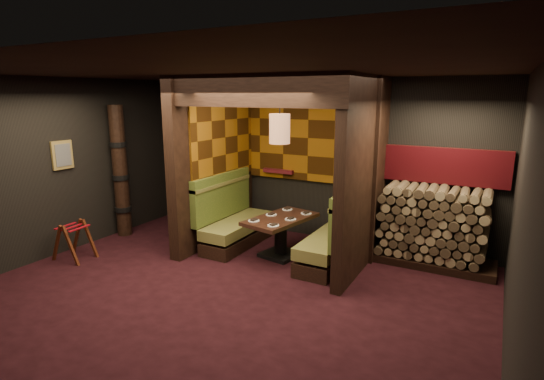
{
  "coord_description": "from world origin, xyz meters",
  "views": [
    {
      "loc": [
        3.03,
        -4.24,
        2.59
      ],
      "look_at": [
        0.0,
        1.3,
        1.15
      ],
      "focal_mm": 28.0,
      "sensor_mm": 36.0,
      "label": 1
    }
  ],
  "objects_px": {
    "booth_bench_left": "(233,222)",
    "luggage_rack": "(74,239)",
    "dining_table": "(281,231)",
    "totem_column": "(120,172)",
    "booth_bench_right": "(336,240)",
    "firewood_stack": "(437,227)",
    "pendant_lamp": "(280,129)"
  },
  "relations": [
    {
      "from": "totem_column",
      "to": "firewood_stack",
      "type": "bearing_deg",
      "value": 13.19
    },
    {
      "from": "dining_table",
      "to": "pendant_lamp",
      "type": "distance_m",
      "value": 1.65
    },
    {
      "from": "luggage_rack",
      "to": "firewood_stack",
      "type": "xyz_separation_m",
      "value": [
        5.1,
        2.49,
        0.29
      ]
    },
    {
      "from": "pendant_lamp",
      "to": "luggage_rack",
      "type": "bearing_deg",
      "value": -150.16
    },
    {
      "from": "booth_bench_left",
      "to": "booth_bench_right",
      "type": "relative_size",
      "value": 1.0
    },
    {
      "from": "pendant_lamp",
      "to": "luggage_rack",
      "type": "distance_m",
      "value": 3.72
    },
    {
      "from": "booth_bench_left",
      "to": "luggage_rack",
      "type": "bearing_deg",
      "value": -135.93
    },
    {
      "from": "booth_bench_right",
      "to": "luggage_rack",
      "type": "height_order",
      "value": "booth_bench_right"
    },
    {
      "from": "booth_bench_right",
      "to": "luggage_rack",
      "type": "distance_m",
      "value": 4.15
    },
    {
      "from": "booth_bench_right",
      "to": "firewood_stack",
      "type": "relative_size",
      "value": 0.92
    },
    {
      "from": "booth_bench_left",
      "to": "dining_table",
      "type": "height_order",
      "value": "booth_bench_left"
    },
    {
      "from": "luggage_rack",
      "to": "firewood_stack",
      "type": "bearing_deg",
      "value": 26.06
    },
    {
      "from": "dining_table",
      "to": "pendant_lamp",
      "type": "relative_size",
      "value": 1.34
    },
    {
      "from": "booth_bench_right",
      "to": "pendant_lamp",
      "type": "distance_m",
      "value": 1.9
    },
    {
      "from": "dining_table",
      "to": "totem_column",
      "type": "relative_size",
      "value": 0.56
    },
    {
      "from": "dining_table",
      "to": "luggage_rack",
      "type": "bearing_deg",
      "value": -149.41
    },
    {
      "from": "booth_bench_right",
      "to": "dining_table",
      "type": "bearing_deg",
      "value": -172.9
    },
    {
      "from": "luggage_rack",
      "to": "pendant_lamp",
      "type": "bearing_deg",
      "value": 29.84
    },
    {
      "from": "pendant_lamp",
      "to": "booth_bench_left",
      "type": "bearing_deg",
      "value": 170.71
    },
    {
      "from": "booth_bench_right",
      "to": "totem_column",
      "type": "relative_size",
      "value": 0.67
    },
    {
      "from": "pendant_lamp",
      "to": "luggage_rack",
      "type": "height_order",
      "value": "pendant_lamp"
    },
    {
      "from": "luggage_rack",
      "to": "totem_column",
      "type": "height_order",
      "value": "totem_column"
    },
    {
      "from": "booth_bench_left",
      "to": "firewood_stack",
      "type": "height_order",
      "value": "firewood_stack"
    },
    {
      "from": "totem_column",
      "to": "firewood_stack",
      "type": "xyz_separation_m",
      "value": [
        5.33,
        1.25,
        -0.57
      ]
    },
    {
      "from": "dining_table",
      "to": "pendant_lamp",
      "type": "bearing_deg",
      "value": -90.0
    },
    {
      "from": "dining_table",
      "to": "luggage_rack",
      "type": "xyz_separation_m",
      "value": [
        -2.85,
        -1.68,
        -0.1
      ]
    },
    {
      "from": "luggage_rack",
      "to": "booth_bench_left",
      "type": "bearing_deg",
      "value": 44.07
    },
    {
      "from": "booth_bench_left",
      "to": "pendant_lamp",
      "type": "relative_size",
      "value": 1.59
    },
    {
      "from": "booth_bench_right",
      "to": "pendant_lamp",
      "type": "bearing_deg",
      "value": -169.8
    },
    {
      "from": "totem_column",
      "to": "booth_bench_left",
      "type": "bearing_deg",
      "value": 14.75
    },
    {
      "from": "booth_bench_left",
      "to": "luggage_rack",
      "type": "xyz_separation_m",
      "value": [
        -1.85,
        -1.79,
        -0.08
      ]
    },
    {
      "from": "booth_bench_left",
      "to": "totem_column",
      "type": "xyz_separation_m",
      "value": [
        -2.09,
        -0.55,
        0.79
      ]
    }
  ]
}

